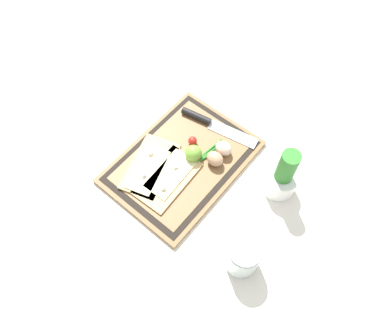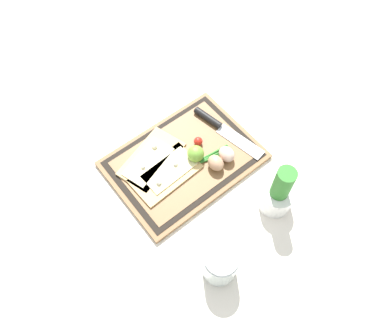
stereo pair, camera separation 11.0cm
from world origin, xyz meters
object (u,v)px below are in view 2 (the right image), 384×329
at_px(pizza_slice_near, 151,159).
at_px(egg_brown, 216,163).
at_px(egg_pink, 227,154).
at_px(herb_pot, 278,194).
at_px(pizza_slice_far, 166,173).
at_px(lime, 196,154).
at_px(cherry_tomato_red, 198,141).
at_px(knife, 217,124).
at_px(sauce_jar, 220,265).

xyz_separation_m(pizza_slice_near, egg_brown, (-0.14, 0.14, 0.02)).
xyz_separation_m(egg_pink, herb_pot, (-0.01, 0.19, 0.03)).
xyz_separation_m(egg_brown, egg_pink, (-0.04, -0.00, 0.00)).
height_order(pizza_slice_far, lime, lime).
distance_m(egg_pink, cherry_tomato_red, 0.10).
distance_m(knife, egg_pink, 0.12).
height_order(pizza_slice_near, sauce_jar, sauce_jar).
relative_size(lime, cherry_tomato_red, 1.88).
height_order(pizza_slice_near, herb_pot, herb_pot).
bearing_deg(egg_pink, knife, -117.02).
bearing_deg(pizza_slice_far, lime, 173.07).
height_order(egg_brown, cherry_tomato_red, egg_brown).
relative_size(pizza_slice_near, knife, 0.87).
bearing_deg(sauce_jar, egg_pink, -134.32).
xyz_separation_m(knife, egg_pink, (0.05, 0.11, 0.01)).
xyz_separation_m(egg_pink, cherry_tomato_red, (0.03, -0.09, -0.01)).
distance_m(pizza_slice_near, cherry_tomato_red, 0.15).
bearing_deg(herb_pot, cherry_tomato_red, -80.49).
height_order(pizza_slice_near, knife, pizza_slice_near).
distance_m(pizza_slice_near, egg_brown, 0.20).
bearing_deg(sauce_jar, lime, -118.41).
xyz_separation_m(pizza_slice_near, pizza_slice_far, (-0.01, 0.07, 0.00)).
distance_m(egg_brown, cherry_tomato_red, 0.10).
distance_m(pizza_slice_near, pizza_slice_far, 0.07).
bearing_deg(egg_pink, lime, -38.02).
bearing_deg(lime, pizza_slice_far, -6.93).
distance_m(cherry_tomato_red, sauce_jar, 0.39).
distance_m(knife, sauce_jar, 0.45).
distance_m(pizza_slice_far, sauce_jar, 0.31).
distance_m(egg_pink, lime, 0.09).
bearing_deg(lime, herb_pot, 109.10).
bearing_deg(pizza_slice_near, cherry_tomato_red, 163.78).
bearing_deg(pizza_slice_near, pizza_slice_far, 96.98).
xyz_separation_m(egg_brown, lime, (0.03, -0.06, 0.00)).
relative_size(egg_brown, egg_pink, 1.00).
bearing_deg(pizza_slice_far, knife, -170.49).
bearing_deg(herb_pot, knife, -97.73).
xyz_separation_m(pizza_slice_far, egg_brown, (-0.13, 0.07, 0.02)).
relative_size(knife, herb_pot, 1.42).
xyz_separation_m(pizza_slice_near, egg_pink, (-0.18, 0.14, 0.02)).
xyz_separation_m(herb_pot, sauce_jar, (0.25, 0.04, -0.02)).
bearing_deg(egg_pink, pizza_slice_near, -36.62).
bearing_deg(herb_pot, pizza_slice_far, -54.42).
distance_m(herb_pot, sauce_jar, 0.25).
distance_m(lime, herb_pot, 0.27).
bearing_deg(cherry_tomato_red, pizza_slice_near, -16.22).
height_order(knife, cherry_tomato_red, cherry_tomato_red).
distance_m(pizza_slice_far, cherry_tomato_red, 0.14).
bearing_deg(knife, egg_brown, 47.86).
distance_m(pizza_slice_near, knife, 0.24).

